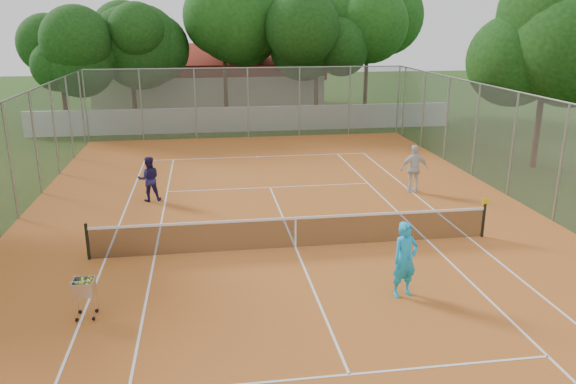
{
  "coord_description": "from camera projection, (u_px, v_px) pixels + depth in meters",
  "views": [
    {
      "loc": [
        -2.53,
        -15.36,
        6.47
      ],
      "look_at": [
        0.0,
        1.5,
        1.3
      ],
      "focal_mm": 35.0,
      "sensor_mm": 36.0,
      "label": 1
    }
  ],
  "objects": [
    {
      "name": "perimeter_fence",
      "position": [
        296.0,
        184.0,
        16.19
      ],
      "size": [
        18.0,
        34.0,
        4.0
      ],
      "primitive_type": "cube",
      "color": "slate",
      "rests_on": "ground"
    },
    {
      "name": "player_near",
      "position": [
        405.0,
        260.0,
        13.56
      ],
      "size": [
        0.79,
        0.63,
        1.9
      ],
      "primitive_type": "imported",
      "rotation": [
        0.0,
        0.0,
        0.28
      ],
      "color": "#1AA6E3",
      "rests_on": "court_pad"
    },
    {
      "name": "ground",
      "position": [
        295.0,
        248.0,
        16.77
      ],
      "size": [
        120.0,
        120.0,
        0.0
      ],
      "primitive_type": "plane",
      "color": "#1C380F",
      "rests_on": "ground"
    },
    {
      "name": "player_far_left",
      "position": [
        149.0,
        179.0,
        20.92
      ],
      "size": [
        0.91,
        0.76,
        1.69
      ],
      "primitive_type": "imported",
      "rotation": [
        0.0,
        0.0,
        3.29
      ],
      "color": "#201A50",
      "rests_on": "court_pad"
    },
    {
      "name": "tennis_net",
      "position": [
        296.0,
        232.0,
        16.62
      ],
      "size": [
        11.88,
        0.1,
        0.98
      ],
      "primitive_type": "cube",
      "color": "black",
      "rests_on": "court_pad"
    },
    {
      "name": "court_lines",
      "position": [
        295.0,
        247.0,
        16.76
      ],
      "size": [
        10.98,
        23.78,
        0.01
      ],
      "primitive_type": "cube",
      "color": "white",
      "rests_on": "court_pad"
    },
    {
      "name": "tropical_trees",
      "position": [
        241.0,
        46.0,
        36.14
      ],
      "size": [
        29.0,
        19.0,
        10.0
      ],
      "primitive_type": "cube",
      "color": "black",
      "rests_on": "ground"
    },
    {
      "name": "player_far_right",
      "position": [
        414.0,
        169.0,
        21.99
      ],
      "size": [
        1.11,
        0.46,
        1.89
      ],
      "primitive_type": "imported",
      "rotation": [
        0.0,
        0.0,
        3.14
      ],
      "color": "silver",
      "rests_on": "court_pad"
    },
    {
      "name": "court_pad",
      "position": [
        295.0,
        248.0,
        16.77
      ],
      "size": [
        18.0,
        34.0,
        0.02
      ],
      "primitive_type": "cube",
      "color": "#BA6224",
      "rests_on": "ground"
    },
    {
      "name": "ball_hopper",
      "position": [
        85.0,
        297.0,
        12.65
      ],
      "size": [
        0.55,
        0.55,
        1.01
      ],
      "primitive_type": "cube",
      "rotation": [
        0.0,
        0.0,
        0.14
      ],
      "color": "silver",
      "rests_on": "court_pad"
    },
    {
      "name": "clubhouse",
      "position": [
        210.0,
        80.0,
        43.29
      ],
      "size": [
        16.4,
        9.0,
        4.4
      ],
      "primitive_type": "cube",
      "color": "beige",
      "rests_on": "ground"
    },
    {
      "name": "boundary_wall",
      "position": [
        246.0,
        119.0,
        34.53
      ],
      "size": [
        26.0,
        0.3,
        1.5
      ],
      "primitive_type": "cube",
      "color": "silver",
      "rests_on": "ground"
    }
  ]
}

